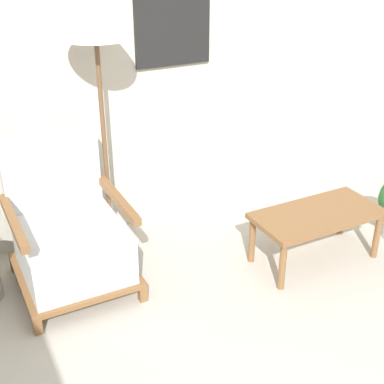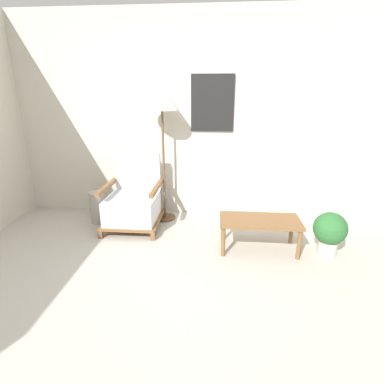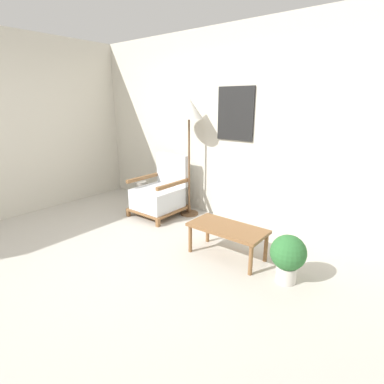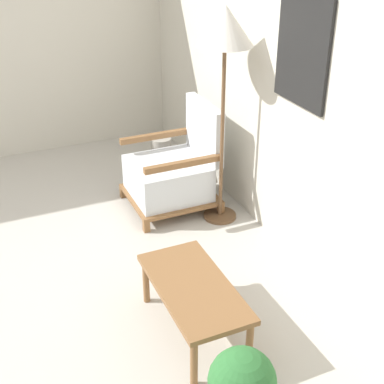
{
  "view_description": "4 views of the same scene",
  "coord_description": "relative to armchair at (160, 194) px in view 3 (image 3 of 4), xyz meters",
  "views": [
    {
      "loc": [
        -1.38,
        -1.38,
        2.1
      ],
      "look_at": [
        0.01,
        1.32,
        0.55
      ],
      "focal_mm": 50.0,
      "sensor_mm": 36.0,
      "label": 1
    },
    {
      "loc": [
        0.3,
        -2.06,
        1.68
      ],
      "look_at": [
        0.01,
        1.32,
        0.55
      ],
      "focal_mm": 28.0,
      "sensor_mm": 36.0,
      "label": 2
    },
    {
      "loc": [
        2.4,
        -1.67,
        1.71
      ],
      "look_at": [
        0.01,
        1.32,
        0.55
      ],
      "focal_mm": 28.0,
      "sensor_mm": 36.0,
      "label": 3
    },
    {
      "loc": [
        3.12,
        -0.05,
        2.41
      ],
      "look_at": [
        0.01,
        1.32,
        0.55
      ],
      "focal_mm": 50.0,
      "sensor_mm": 36.0,
      "label": 4
    }
  ],
  "objects": [
    {
      "name": "vase",
      "position": [
        -0.53,
        0.09,
        -0.11
      ],
      "size": [
        0.2,
        0.2,
        0.43
      ],
      "primitive_type": "cylinder",
      "color": "#9E998E",
      "rests_on": "ground_plane"
    },
    {
      "name": "floor_lamp",
      "position": [
        0.36,
        0.28,
        1.22
      ],
      "size": [
        0.43,
        0.43,
        1.76
      ],
      "color": "brown",
      "rests_on": "ground_plane"
    },
    {
      "name": "wall_back",
      "position": [
        0.77,
        0.58,
        1.03
      ],
      "size": [
        8.0,
        0.09,
        2.7
      ],
      "color": "beige",
      "rests_on": "ground_plane"
    },
    {
      "name": "wall_left",
      "position": [
        -1.72,
        -0.99,
        1.02
      ],
      "size": [
        0.06,
        8.0,
        2.7
      ],
      "color": "beige",
      "rests_on": "ground_plane"
    },
    {
      "name": "armchair",
      "position": [
        0.0,
        0.0,
        0.0
      ],
      "size": [
        0.69,
        0.74,
        0.92
      ],
      "color": "brown",
      "rests_on": "ground_plane"
    },
    {
      "name": "coffee_table",
      "position": [
        1.55,
        -0.49,
        -0.01
      ],
      "size": [
        0.87,
        0.43,
        0.37
      ],
      "color": "brown",
      "rests_on": "ground_plane"
    },
    {
      "name": "potted_plant",
      "position": [
        2.28,
        -0.56,
        -0.04
      ],
      "size": [
        0.35,
        0.35,
        0.49
      ],
      "color": "beige",
      "rests_on": "ground_plane"
    },
    {
      "name": "ground_plane",
      "position": [
        0.76,
        -1.49,
        -0.33
      ],
      "size": [
        14.0,
        14.0,
        0.0
      ],
      "primitive_type": "plane",
      "color": "#B7B2A8"
    }
  ]
}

